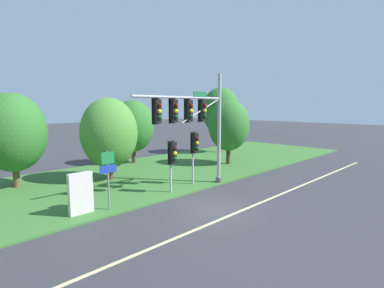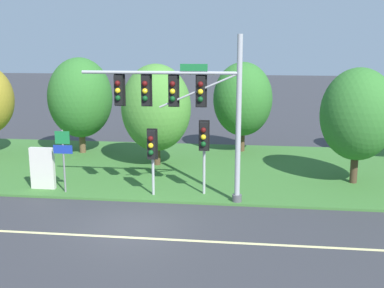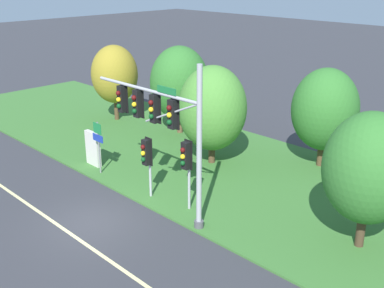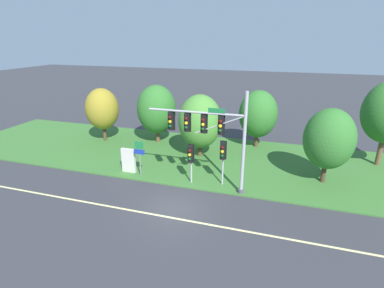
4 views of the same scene
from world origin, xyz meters
name	(u,v)px [view 2 (image 2 of 4)]	position (x,y,z in m)	size (l,w,h in m)	color
ground_plane	(134,225)	(0.00, 0.00, 0.00)	(160.00, 160.00, 0.00)	#333338
lane_stripe	(125,237)	(0.00, -1.20, 0.00)	(36.00, 0.16, 0.01)	beige
grass_verge	(171,167)	(0.00, 8.25, 0.05)	(48.00, 11.50, 0.10)	#386B2D
traffic_signal_mast	(185,101)	(1.54, 2.81, 4.29)	(6.65, 0.49, 6.84)	#9EA0A5
pedestrian_signal_near_kerb	(204,141)	(2.26, 3.53, 2.50)	(0.46, 0.55, 3.28)	#9EA0A5
pedestrian_signal_further_along	(152,148)	(0.08, 3.12, 2.21)	(0.46, 0.55, 2.94)	#9EA0A5
route_sign_post	(63,152)	(-3.88, 3.16, 1.94)	(0.86, 0.08, 2.80)	slate
tree_left_of_mast	(80,98)	(-5.78, 10.72, 3.39)	(3.75, 3.75, 5.64)	brown
tree_behind_signpost	(156,108)	(-0.77, 8.42, 3.20)	(3.69, 3.69, 5.42)	#4C3823
tree_mid_verge	(243,99)	(3.70, 12.29, 3.26)	(3.52, 3.52, 5.37)	#4C3823
tree_tall_centre	(358,115)	(9.11, 6.25, 3.36)	(3.43, 3.43, 5.41)	#423021
info_kiosk	(43,168)	(-5.06, 3.55, 1.04)	(1.10, 0.24, 1.90)	beige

